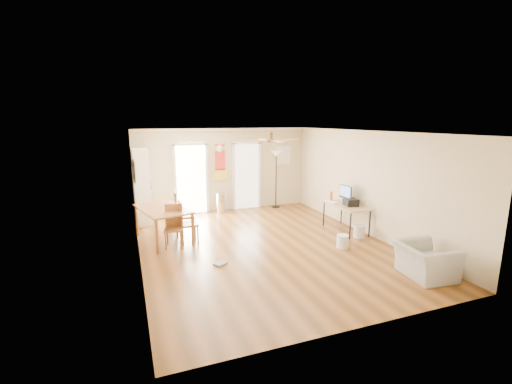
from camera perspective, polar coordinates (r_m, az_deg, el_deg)
name	(u,v)px	position (r m, az deg, el deg)	size (l,w,h in m)	color
floor	(265,245)	(8.19, 1.49, -8.71)	(7.00, 7.00, 0.00)	brown
ceiling	(266,132)	(7.68, 1.59, 9.79)	(5.50, 7.00, 0.00)	silver
wall_back	(224,170)	(11.11, -5.26, 3.61)	(5.50, 0.04, 2.60)	beige
wall_front	(364,240)	(4.88, 17.27, -7.47)	(5.50, 0.04, 2.60)	beige
wall_left	(136,200)	(7.28, -18.96, -1.29)	(0.04, 7.00, 2.60)	beige
wall_right	(367,183)	(9.21, 17.62, 1.42)	(0.04, 7.00, 2.60)	beige
crown_molding	(266,134)	(7.68, 1.59, 9.49)	(5.50, 7.00, 0.08)	white
kitchen_doorway	(191,180)	(10.91, -10.54, 1.98)	(0.90, 0.10, 2.10)	white
bathroom_doorway	(247,176)	(11.35, -1.56, 2.55)	(0.80, 0.10, 2.10)	white
wall_decal	(220,162)	(11.02, -5.88, 4.85)	(0.46, 0.03, 1.10)	red
ac_grille	(283,155)	(11.73, 4.50, 6.03)	(0.50, 0.04, 0.60)	white
framed_poster	(134,171)	(8.59, -19.28, 3.31)	(0.04, 0.66, 0.48)	black
ceiling_fan	(271,141)	(7.41, 2.46, 8.39)	(1.24, 1.24, 0.20)	#593819
bookshelf	(142,186)	(10.21, -18.13, 0.89)	(0.42, 0.94, 2.08)	white
dining_table	(163,224)	(8.69, -14.86, -5.12)	(0.96, 1.60, 0.80)	#AD7637
dining_chair_right_a	(185,213)	(8.94, -11.56, -3.44)	(0.46, 0.46, 1.12)	#995F31
dining_chair_right_b	(189,222)	(8.41, -10.92, -4.81)	(0.41, 0.41, 0.99)	#A27034
dining_chair_near	(174,227)	(8.17, -13.31, -5.53)	(0.40, 0.40, 0.96)	#AD6F37
trash_can	(221,203)	(10.94, -5.74, -1.80)	(0.29, 0.29, 0.62)	silver
torchiere_lamp	(276,179)	(11.49, 3.30, 2.06)	(0.35, 0.35, 1.87)	black
computer_desk	(346,218)	(9.42, 14.40, -4.13)	(0.65, 1.29, 0.69)	tan
imac	(345,194)	(9.49, 14.37, -0.37)	(0.07, 0.51, 0.48)	black
keyboard	(331,202)	(9.60, 12.12, -1.54)	(0.13, 0.40, 0.01)	white
printer	(351,202)	(9.29, 15.21, -1.60)	(0.30, 0.36, 0.18)	black
orange_bottle	(331,196)	(9.75, 12.15, -0.65)	(0.08, 0.08, 0.24)	#D14E12
wastebasket_a	(343,241)	(8.24, 13.95, -7.82)	(0.26, 0.26, 0.30)	silver
wastebasket_b	(359,231)	(9.04, 16.44, -6.17)	(0.27, 0.27, 0.31)	silver
floor_cloth	(220,264)	(7.21, -5.89, -11.54)	(0.25, 0.19, 0.04)	gray
armchair	(425,261)	(7.26, 25.86, -10.06)	(0.96, 0.84, 0.62)	#A3A49E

